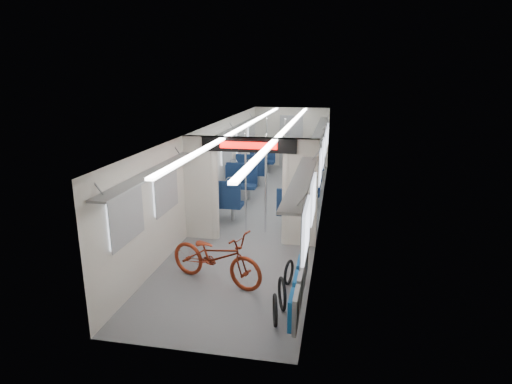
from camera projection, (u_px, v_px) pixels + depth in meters
carriage at (264, 159)px, 10.73m from camera, size 12.00×12.02×2.31m
bicycle at (216, 256)px, 7.48m from camera, size 1.97×1.21×0.98m
flip_bench at (300, 281)px, 6.40m from camera, size 0.12×2.11×0.52m
bike_hoop_a at (275, 312)px, 6.26m from camera, size 0.15×0.49×0.49m
bike_hoop_b at (282, 295)px, 6.67m from camera, size 0.22×0.53×0.54m
bike_hoop_c at (289, 274)px, 7.48m from camera, size 0.15×0.45×0.45m
seat_bay_near_left at (232, 188)px, 11.57m from camera, size 0.96×2.29×1.17m
seat_bay_near_right at (300, 196)px, 10.90m from camera, size 0.92×2.14×1.12m
seat_bay_far_left at (257, 162)px, 14.94m from camera, size 0.96×2.30×1.17m
seat_bay_far_right at (310, 169)px, 14.09m from camera, size 0.89×1.96×1.07m
stanchion_near_left at (246, 183)px, 9.79m from camera, size 0.04×0.04×2.30m
stanchion_near_right at (266, 184)px, 9.68m from camera, size 0.05×0.05×2.30m
stanchion_far_left at (267, 156)px, 13.03m from camera, size 0.04×0.04×2.30m
stanchion_far_right at (284, 157)px, 12.86m from camera, size 0.04×0.04×2.30m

